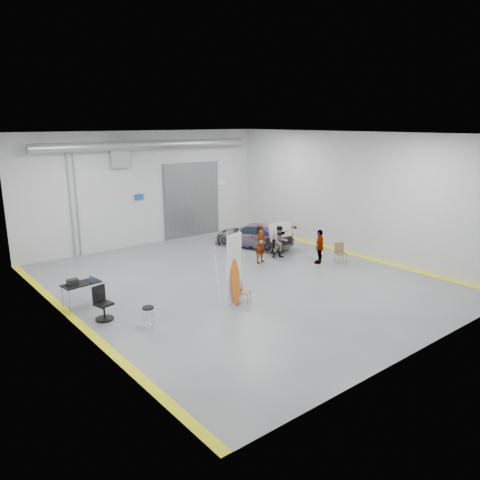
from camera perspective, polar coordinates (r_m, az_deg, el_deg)
ground at (r=19.60m, az=0.15°, el=-4.98°), size 16.00×16.00×0.00m
room_shell at (r=20.55m, az=-3.26°, el=7.59°), size 14.02×16.18×6.01m
sedan_car at (r=24.75m, az=1.69°, el=0.63°), size 3.15×4.64×1.25m
person_a at (r=21.83m, az=2.54°, el=-0.55°), size 0.72×0.56×1.76m
person_b at (r=22.68m, az=4.92°, el=-0.25°), size 0.91×0.79×1.59m
person_c at (r=22.06m, az=9.68°, el=-0.78°), size 1.01×0.75×1.62m
surfboard_display at (r=16.67m, az=-0.76°, el=-4.35°), size 0.79×0.32×2.82m
folding_chair_near at (r=17.24m, az=0.55°, el=-6.85°), size 0.52×0.56×0.81m
folding_chair_far at (r=22.29m, az=12.15°, el=-2.09°), size 0.61×0.65×0.97m
shop_stool at (r=15.37m, az=-11.09°, el=-9.34°), size 0.39×0.39×0.76m
work_table at (r=17.77m, az=-19.05°, el=-5.04°), size 1.38×0.79×1.07m
office_chair at (r=16.42m, az=-16.37°, el=-7.62°), size 0.61×0.63×1.15m
trunk_lid at (r=23.23m, az=4.74°, el=1.30°), size 1.45×0.88×0.04m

